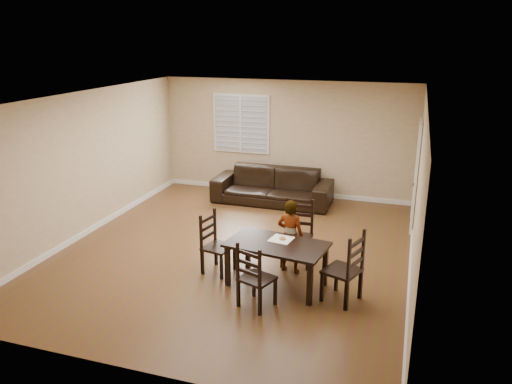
% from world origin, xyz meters
% --- Properties ---
extents(ground, '(7.00, 7.00, 0.00)m').
position_xyz_m(ground, '(0.00, 0.00, 0.00)').
color(ground, brown).
rests_on(ground, ground).
extents(room, '(6.04, 7.04, 2.72)m').
position_xyz_m(room, '(0.04, 0.18, 1.81)').
color(room, '#CCB68A').
rests_on(room, ground).
extents(dining_table, '(1.59, 1.04, 0.70)m').
position_xyz_m(dining_table, '(1.04, -1.03, 0.61)').
color(dining_table, black).
rests_on(dining_table, ground).
extents(chair_near, '(0.51, 0.48, 1.09)m').
position_xyz_m(chair_near, '(1.15, -0.07, 0.49)').
color(chair_near, black).
rests_on(chair_near, ground).
extents(chair_far, '(0.56, 0.54, 0.98)m').
position_xyz_m(chair_far, '(0.90, -1.81, 0.44)').
color(chair_far, black).
rests_on(chair_far, ground).
extents(chair_left, '(0.50, 0.53, 1.00)m').
position_xyz_m(chair_left, '(-0.09, -0.86, 0.45)').
color(chair_left, black).
rests_on(chair_left, ground).
extents(chair_right, '(0.60, 0.62, 1.08)m').
position_xyz_m(chair_right, '(2.17, -1.23, 0.49)').
color(chair_right, black).
rests_on(chair_right, ground).
extents(child, '(0.48, 0.35, 1.22)m').
position_xyz_m(child, '(1.12, -0.50, 0.61)').
color(child, gray).
rests_on(child, ground).
extents(napkin, '(0.37, 0.37, 0.00)m').
position_xyz_m(napkin, '(1.06, -0.86, 0.70)').
color(napkin, white).
rests_on(napkin, dining_table).
extents(donut, '(0.10, 0.10, 0.04)m').
position_xyz_m(donut, '(1.08, -0.87, 0.72)').
color(donut, '#BB8543').
rests_on(donut, napkin).
extents(sofa, '(2.67, 1.04, 0.78)m').
position_xyz_m(sofa, '(-0.11, 2.75, 0.39)').
color(sofa, black).
rests_on(sofa, ground).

